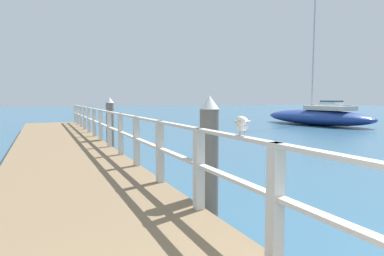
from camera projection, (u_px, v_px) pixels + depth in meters
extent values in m
cube|color=#846B4C|center=(62.00, 153.00, 10.14)|extent=(2.78, 21.74, 0.41)
cube|color=beige|center=(275.00, 203.00, 2.91)|extent=(0.12, 0.12, 1.07)
cube|color=beige|center=(199.00, 169.00, 4.31)|extent=(0.12, 0.12, 1.07)
cube|color=beige|center=(160.00, 152.00, 5.72)|extent=(0.12, 0.12, 1.07)
cube|color=beige|center=(136.00, 141.00, 7.12)|extent=(0.12, 0.12, 1.07)
cube|color=beige|center=(121.00, 134.00, 8.52)|extent=(0.12, 0.12, 1.07)
cube|color=beige|center=(109.00, 129.00, 9.92)|extent=(0.12, 0.12, 1.07)
cube|color=beige|center=(101.00, 125.00, 11.32)|extent=(0.12, 0.12, 1.07)
cube|color=beige|center=(94.00, 122.00, 12.73)|extent=(0.12, 0.12, 1.07)
cube|color=beige|center=(89.00, 120.00, 14.13)|extent=(0.12, 0.12, 1.07)
cube|color=beige|center=(84.00, 118.00, 15.53)|extent=(0.12, 0.12, 1.07)
cube|color=beige|center=(81.00, 116.00, 16.93)|extent=(0.12, 0.12, 1.07)
cube|color=beige|center=(78.00, 115.00, 18.33)|extent=(0.12, 0.12, 1.07)
cube|color=beige|center=(75.00, 114.00, 19.74)|extent=(0.12, 0.12, 1.07)
cube|color=beige|center=(104.00, 111.00, 10.58)|extent=(0.10, 20.14, 0.04)
cube|color=beige|center=(105.00, 125.00, 10.62)|extent=(0.10, 20.14, 0.04)
cylinder|color=#6B6056|center=(209.00, 167.00, 4.87)|extent=(0.28, 0.28, 1.71)
cone|color=white|center=(209.00, 102.00, 4.79)|extent=(0.29, 0.29, 0.20)
cylinder|color=#6B6056|center=(110.00, 127.00, 11.78)|extent=(0.28, 0.28, 1.71)
cone|color=white|center=(110.00, 100.00, 11.70)|extent=(0.29, 0.29, 0.20)
ellipsoid|color=white|center=(242.00, 124.00, 3.34)|extent=(0.28, 0.30, 0.15)
sphere|color=white|center=(241.00, 121.00, 3.17)|extent=(0.09, 0.09, 0.09)
cone|color=gold|center=(240.00, 121.00, 3.10)|extent=(0.05, 0.05, 0.02)
cone|color=#939399|center=(244.00, 122.00, 3.50)|extent=(0.10, 0.11, 0.07)
ellipsoid|color=#939399|center=(242.00, 121.00, 3.34)|extent=(0.28, 0.28, 0.04)
cylinder|color=tan|center=(245.00, 134.00, 3.35)|extent=(0.01, 0.01, 0.05)
cylinder|color=tan|center=(240.00, 134.00, 3.36)|extent=(0.01, 0.01, 0.05)
ellipsoid|color=navy|center=(316.00, 117.00, 23.24)|extent=(3.83, 8.86, 1.07)
cylinder|color=#B2B2B7|center=(314.00, 44.00, 23.15)|extent=(0.10, 0.10, 9.23)
cylinder|color=#B2B2B7|center=(330.00, 105.00, 22.25)|extent=(0.42, 3.00, 0.08)
cube|color=beige|center=(329.00, 108.00, 22.30)|extent=(1.95, 3.25, 0.30)
ellipsoid|color=white|center=(335.00, 114.00, 33.97)|extent=(2.75, 6.23, 0.57)
cube|color=white|center=(331.00, 106.00, 34.48)|extent=(1.56, 2.56, 0.92)
cube|color=#334756|center=(331.00, 101.00, 34.43)|extent=(1.45, 2.31, 0.16)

